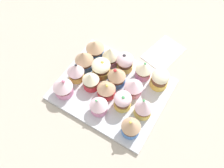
# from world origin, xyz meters

# --- Properties ---
(ground_plane) EXTENTS (1.80, 1.80, 0.03)m
(ground_plane) POSITION_xyz_m (0.00, 0.00, -0.01)
(ground_plane) COLOR #B2A899
(baking_tray) EXTENTS (0.29, 0.36, 0.01)m
(baking_tray) POSITION_xyz_m (0.00, 0.00, 0.01)
(baking_tray) COLOR silver
(baking_tray) RESTS_ON ground_plane
(cupcake_0) EXTENTS (0.07, 0.07, 0.08)m
(cupcake_0) POSITION_xyz_m (-0.09, -0.12, 0.05)
(cupcake_0) COLOR #477AC6
(cupcake_0) RESTS_ON baking_tray
(cupcake_1) EXTENTS (0.06, 0.06, 0.08)m
(cupcake_1) POSITION_xyz_m (-0.03, -0.13, 0.05)
(cupcake_1) COLOR #477AC6
(cupcake_1) RESTS_ON baking_tray
(cupcake_2) EXTENTS (0.06, 0.06, 0.08)m
(cupcake_2) POSITION_xyz_m (0.03, -0.13, 0.05)
(cupcake_2) COLOR #EFC651
(cupcake_2) RESTS_ON baking_tray
(cupcake_3) EXTENTS (0.06, 0.06, 0.07)m
(cupcake_3) POSITION_xyz_m (0.09, -0.13, 0.05)
(cupcake_3) COLOR pink
(cupcake_3) RESTS_ON baking_tray
(cupcake_4) EXTENTS (0.06, 0.06, 0.08)m
(cupcake_4) POSITION_xyz_m (-0.09, -0.06, 0.05)
(cupcake_4) COLOR pink
(cupcake_4) RESTS_ON baking_tray
(cupcake_5) EXTENTS (0.06, 0.06, 0.07)m
(cupcake_5) POSITION_xyz_m (-0.03, -0.06, 0.05)
(cupcake_5) COLOR #EFC651
(cupcake_5) RESTS_ON baking_tray
(cupcake_6) EXTENTS (0.06, 0.06, 0.07)m
(cupcake_6) POSITION_xyz_m (0.03, -0.06, 0.05)
(cupcake_6) COLOR #D1333D
(cupcake_6) RESTS_ON baking_tray
(cupcake_7) EXTENTS (0.06, 0.06, 0.08)m
(cupcake_7) POSITION_xyz_m (-0.09, -0.01, 0.05)
(cupcake_7) COLOR #EFC651
(cupcake_7) RESTS_ON baking_tray
(cupcake_8) EXTENTS (0.06, 0.06, 0.08)m
(cupcake_8) POSITION_xyz_m (-0.03, -0.00, 0.05)
(cupcake_8) COLOR #477AC6
(cupcake_8) RESTS_ON baking_tray
(cupcake_9) EXTENTS (0.06, 0.06, 0.07)m
(cupcake_9) POSITION_xyz_m (0.03, -0.01, 0.04)
(cupcake_9) COLOR #D1333D
(cupcake_9) RESTS_ON baking_tray
(cupcake_10) EXTENTS (0.06, 0.06, 0.07)m
(cupcake_10) POSITION_xyz_m (0.09, 0.01, 0.05)
(cupcake_10) COLOR pink
(cupcake_10) RESTS_ON baking_tray
(cupcake_11) EXTENTS (0.06, 0.06, 0.07)m
(cupcake_11) POSITION_xyz_m (-0.10, 0.06, 0.05)
(cupcake_11) COLOR pink
(cupcake_11) RESTS_ON baking_tray
(cupcake_12) EXTENTS (0.06, 0.06, 0.06)m
(cupcake_12) POSITION_xyz_m (-0.03, 0.07, 0.05)
(cupcake_12) COLOR pink
(cupcake_12) RESTS_ON baking_tray
(cupcake_13) EXTENTS (0.06, 0.06, 0.07)m
(cupcake_13) POSITION_xyz_m (0.04, 0.06, 0.05)
(cupcake_13) COLOR #EFC651
(cupcake_13) RESTS_ON baking_tray
(cupcake_14) EXTENTS (0.06, 0.06, 0.07)m
(cupcake_14) POSITION_xyz_m (-0.09, 0.13, 0.05)
(cupcake_14) COLOR #EFC651
(cupcake_14) RESTS_ON baking_tray
(cupcake_15) EXTENTS (0.05, 0.05, 0.08)m
(cupcake_15) POSITION_xyz_m (0.03, 0.13, 0.05)
(cupcake_15) COLOR #EFC651
(cupcake_15) RESTS_ON baking_tray
(cupcake_16) EXTENTS (0.06, 0.06, 0.08)m
(cupcake_16) POSITION_xyz_m (0.10, 0.12, 0.05)
(cupcake_16) COLOR #477AC6
(cupcake_16) RESTS_ON baking_tray
(napkin) EXTENTS (0.17, 0.13, 0.01)m
(napkin) POSITION_xyz_m (-0.24, 0.08, 0.00)
(napkin) COLOR white
(napkin) RESTS_ON ground_plane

